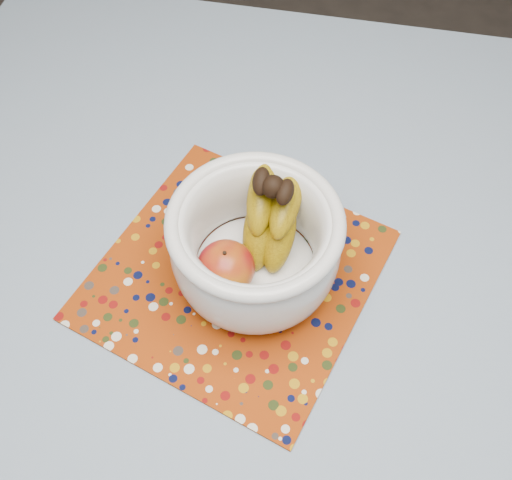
# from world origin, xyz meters

# --- Properties ---
(table) EXTENTS (1.20, 1.20, 0.75)m
(table) POSITION_xyz_m (0.00, 0.00, 0.67)
(table) COLOR brown
(table) RESTS_ON ground
(tablecloth) EXTENTS (1.32, 1.32, 0.01)m
(tablecloth) POSITION_xyz_m (0.00, 0.00, 0.76)
(tablecloth) COLOR slate
(tablecloth) RESTS_ON table
(placemat) EXTENTS (0.44, 0.44, 0.00)m
(placemat) POSITION_xyz_m (-0.08, 0.06, 0.76)
(placemat) COLOR #892E07
(placemat) RESTS_ON tablecloth
(fruit_bowl) EXTENTS (0.22, 0.22, 0.16)m
(fruit_bowl) POSITION_xyz_m (-0.05, 0.07, 0.84)
(fruit_bowl) COLOR silver
(fruit_bowl) RESTS_ON placemat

